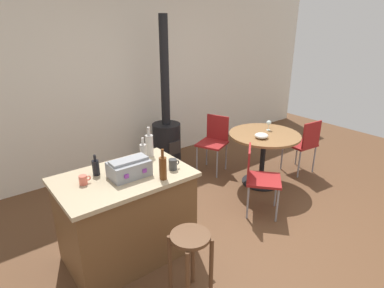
{
  "coord_description": "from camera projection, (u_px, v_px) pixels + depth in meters",
  "views": [
    {
      "loc": [
        -2.4,
        -1.93,
        2.26
      ],
      "look_at": [
        -0.24,
        0.86,
        0.88
      ],
      "focal_mm": 30.31,
      "sensor_mm": 36.0,
      "label": 1
    }
  ],
  "objects": [
    {
      "name": "ground_plane",
      "position": [
        256.0,
        235.0,
        3.61
      ],
      "size": [
        8.8,
        8.8,
        0.0
      ],
      "primitive_type": "plane",
      "color": "brown"
    },
    {
      "name": "back_wall",
      "position": [
        134.0,
        80.0,
        5.06
      ],
      "size": [
        8.0,
        0.1,
        2.7
      ],
      "primitive_type": "cube",
      "color": "silver",
      "rests_on": "ground_plane"
    },
    {
      "name": "kitchen_island",
      "position": [
        127.0,
        216.0,
        3.17
      ],
      "size": [
        1.23,
        0.8,
        0.89
      ],
      "color": "brown",
      "rests_on": "ground_plane"
    },
    {
      "name": "wooden_stool",
      "position": [
        190.0,
        253.0,
        2.64
      ],
      "size": [
        0.33,
        0.33,
        0.65
      ],
      "color": "brown",
      "rests_on": "ground_plane"
    },
    {
      "name": "dining_table",
      "position": [
        264.0,
        146.0,
        4.55
      ],
      "size": [
        0.98,
        0.98,
        0.76
      ],
      "color": "black",
      "rests_on": "ground_plane"
    },
    {
      "name": "folding_chair_near",
      "position": [
        304.0,
        142.0,
        4.9
      ],
      "size": [
        0.44,
        0.44,
        0.85
      ],
      "color": "maroon",
      "rests_on": "ground_plane"
    },
    {
      "name": "folding_chair_far",
      "position": [
        214.0,
        139.0,
        4.99
      ],
      "size": [
        0.53,
        0.53,
        0.86
      ],
      "color": "maroon",
      "rests_on": "ground_plane"
    },
    {
      "name": "folding_chair_left",
      "position": [
        258.0,
        176.0,
        3.87
      ],
      "size": [
        0.56,
        0.56,
        0.85
      ],
      "color": "maroon",
      "rests_on": "ground_plane"
    },
    {
      "name": "wood_stove",
      "position": [
        167.0,
        134.0,
        5.08
      ],
      "size": [
        0.44,
        0.45,
        2.32
      ],
      "color": "black",
      "rests_on": "ground_plane"
    },
    {
      "name": "toolbox",
      "position": [
        129.0,
        168.0,
        2.97
      ],
      "size": [
        0.36,
        0.25,
        0.17
      ],
      "color": "gray",
      "rests_on": "kitchen_island"
    },
    {
      "name": "bottle_0",
      "position": [
        163.0,
        168.0,
        2.91
      ],
      "size": [
        0.07,
        0.07,
        0.29
      ],
      "color": "#603314",
      "rests_on": "kitchen_island"
    },
    {
      "name": "bottle_1",
      "position": [
        96.0,
        167.0,
        3.0
      ],
      "size": [
        0.07,
        0.07,
        0.2
      ],
      "color": "black",
      "rests_on": "kitchen_island"
    },
    {
      "name": "bottle_2",
      "position": [
        143.0,
        153.0,
        3.26
      ],
      "size": [
        0.07,
        0.07,
        0.26
      ],
      "color": "#B7B2AD",
      "rests_on": "kitchen_island"
    },
    {
      "name": "bottle_3",
      "position": [
        149.0,
        145.0,
        3.4
      ],
      "size": [
        0.08,
        0.08,
        0.32
      ],
      "color": "#B7B2AD",
      "rests_on": "kitchen_island"
    },
    {
      "name": "cup_0",
      "position": [
        173.0,
        164.0,
        3.11
      ],
      "size": [
        0.12,
        0.08,
        0.11
      ],
      "color": "#383838",
      "rests_on": "kitchen_island"
    },
    {
      "name": "cup_1",
      "position": [
        83.0,
        180.0,
        2.84
      ],
      "size": [
        0.11,
        0.07,
        0.08
      ],
      "color": "#DB6651",
      "rests_on": "kitchen_island"
    },
    {
      "name": "wine_glass",
      "position": [
        269.0,
        123.0,
        4.59
      ],
      "size": [
        0.07,
        0.07,
        0.14
      ],
      "color": "silver",
      "rests_on": "dining_table"
    },
    {
      "name": "serving_bowl",
      "position": [
        261.0,
        136.0,
        4.31
      ],
      "size": [
        0.18,
        0.18,
        0.07
      ],
      "primitive_type": "ellipsoid",
      "color": "white",
      "rests_on": "dining_table"
    }
  ]
}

